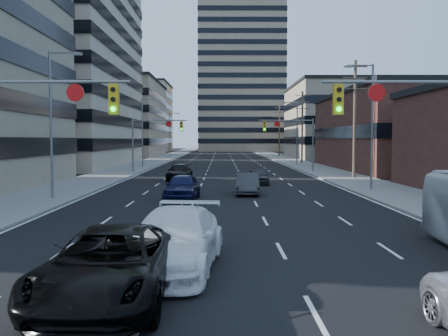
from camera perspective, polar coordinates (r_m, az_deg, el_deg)
ground at (r=10.97m, az=0.66°, el=-16.43°), size 400.00×400.00×0.00m
road_surface at (r=140.37m, az=-0.24°, el=1.79°), size 18.00×300.00×0.02m
sidewalk_left at (r=140.82m, az=-4.92°, el=1.81°), size 5.00×300.00×0.15m
sidewalk_right at (r=140.85m, az=4.45°, el=1.81°), size 5.00×300.00×0.15m
office_left_mid at (r=75.96m, az=-21.38°, el=10.87°), size 26.00×34.00×28.00m
office_left_far at (r=112.95m, az=-12.54°, el=5.40°), size 20.00×30.00×16.00m
storefront_right_mid at (r=64.99m, az=21.58°, el=3.77°), size 20.00×30.00×9.00m
office_right_far at (r=101.55m, az=14.10°, el=5.06°), size 22.00×28.00×14.00m
apartment_tower at (r=162.42m, az=1.92°, el=12.26°), size 26.00×26.00×58.00m
bg_block_left at (r=153.00m, az=-10.84°, el=5.60°), size 24.00×24.00×20.00m
bg_block_right at (r=143.98m, az=12.64°, el=4.13°), size 22.00×22.00×12.00m
signal_near_left at (r=19.72m, az=-22.05°, el=4.87°), size 6.59×0.33×6.00m
signal_near_right at (r=19.85m, az=22.38°, el=4.85°), size 6.59×0.33×6.00m
signal_far_left at (r=55.83m, az=-8.05°, el=3.88°), size 6.09×0.33×6.00m
signal_far_right at (r=55.88m, az=7.80°, el=3.88°), size 6.09×0.33×6.00m
utility_pole_block at (r=47.99m, az=14.71°, el=5.67°), size 2.20×0.28×11.00m
utility_pole_midblock at (r=77.35m, az=8.93°, el=4.80°), size 2.20×0.28×11.00m
utility_pole_distant at (r=107.06m, az=6.35°, el=4.39°), size 2.20×0.28×11.00m
streetlight_left_near at (r=32.01m, az=-18.91°, el=5.54°), size 2.03×0.22×9.00m
streetlight_left_mid at (r=66.12m, az=-9.18°, el=4.43°), size 2.03×0.22×9.00m
streetlight_left_far at (r=100.84m, az=-6.11°, el=4.05°), size 2.03×0.22×9.00m
streetlight_right_near at (r=36.88m, az=16.33°, el=5.26°), size 2.03×0.22×9.00m
streetlight_right_far at (r=71.12m, az=8.22°, el=4.35°), size 2.03×0.22×9.00m
black_pickup at (r=11.90m, az=-12.83°, el=-10.76°), size 2.91×6.03×1.66m
white_van at (r=14.34m, az=-5.69°, el=-8.19°), size 2.95×6.06×1.70m
sedan_blue at (r=30.43m, az=-4.80°, el=-2.18°), size 2.17×4.82×1.61m
sedan_grey_center at (r=33.49m, az=2.72°, el=-1.83°), size 1.68×4.35×1.42m
sedan_black_far at (r=44.98m, az=-5.08°, el=-0.50°), size 2.19×5.12×1.47m
sedan_grey_right at (r=41.20m, az=3.92°, el=-0.96°), size 1.67×3.85×1.29m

